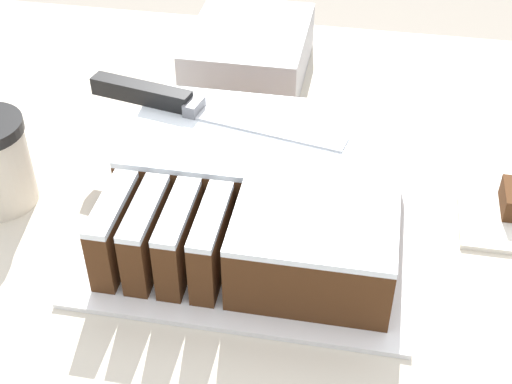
# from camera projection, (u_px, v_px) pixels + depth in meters

# --- Properties ---
(cake_board) EXTENTS (0.36, 0.33, 0.01)m
(cake_board) POSITION_uv_depth(u_px,v_px,m) (256.00, 221.00, 0.82)
(cake_board) COLOR white
(cake_board) RESTS_ON countertop
(cake) EXTENTS (0.31, 0.28, 0.08)m
(cake) POSITION_uv_depth(u_px,v_px,m) (262.00, 189.00, 0.79)
(cake) COLOR #472814
(cake) RESTS_ON cake_board
(knife) EXTENTS (0.32, 0.09, 0.02)m
(knife) POSITION_uv_depth(u_px,v_px,m) (169.00, 100.00, 0.85)
(knife) COLOR silver
(knife) RESTS_ON cake
(storage_box) EXTENTS (0.17, 0.21, 0.07)m
(storage_box) POSITION_uv_depth(u_px,v_px,m) (249.00, 51.00, 1.07)
(storage_box) COLOR #B2B2B7
(storage_box) RESTS_ON countertop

